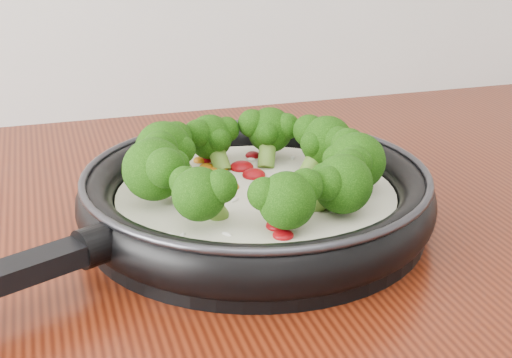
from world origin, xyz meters
name	(u,v)px	position (x,y,z in m)	size (l,w,h in m)	color
skillet	(254,191)	(0.01, 1.07, 0.94)	(0.58, 0.47, 0.10)	black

